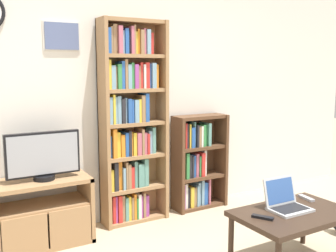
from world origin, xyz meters
The scene contains 9 objects.
wall_back centered at (-0.01, 2.12, 1.30)m, with size 6.61×0.09×2.60m.
tv_stand centered at (-0.89, 1.85, 0.30)m, with size 0.83×0.42×0.60m.
television centered at (-0.87, 1.83, 0.81)m, with size 0.63×0.18×0.42m.
bookshelf_tall centered at (0.02, 1.97, 1.02)m, with size 0.67×0.24×2.03m.
bookshelf_short centered at (0.81, 1.97, 0.51)m, with size 0.61×0.25×1.05m.
coffee_table centered at (0.72, 0.46, 0.41)m, with size 0.91×0.58×0.46m.
laptop centered at (0.71, 0.54, 0.52)m, with size 0.32×0.27×0.24m.
remote_near_laptop centered at (1.04, 0.62, 0.47)m, with size 0.07×0.16×0.02m.
remote_far_from_laptop centered at (0.41, 0.48, 0.47)m, with size 0.12×0.16×0.02m.
Camera 1 is at (-1.59, -1.57, 1.57)m, focal length 42.00 mm.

